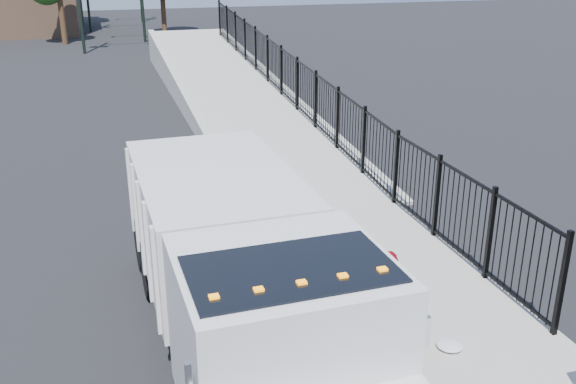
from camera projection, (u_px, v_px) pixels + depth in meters
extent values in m
plane|color=black|center=(309.00, 311.00, 11.35)|extent=(120.00, 120.00, 0.00)
cube|color=#9E998E|center=(465.00, 354.00, 10.06)|extent=(3.55, 12.00, 0.12)
cube|color=#ADAAA3|center=(351.00, 375.00, 9.53)|extent=(0.30, 12.00, 0.16)
cube|color=#9E998E|center=(234.00, 104.00, 26.22)|extent=(3.95, 24.06, 3.19)
cube|color=black|center=(297.00, 101.00, 22.71)|extent=(0.10, 28.00, 1.80)
cube|color=black|center=(237.00, 312.00, 10.25)|extent=(1.25, 7.17, 0.23)
cube|color=silver|center=(284.00, 338.00, 7.73)|extent=(2.53, 2.38, 2.10)
cube|color=black|center=(291.00, 303.00, 7.27)|extent=(2.35, 1.43, 0.89)
cube|color=silver|center=(216.00, 219.00, 11.08)|extent=(2.64, 4.48, 1.78)
cube|color=silver|center=(189.00, 379.00, 6.25)|extent=(0.06, 0.06, 0.37)
cube|color=silver|center=(427.00, 331.00, 7.02)|extent=(0.06, 0.06, 0.37)
cube|color=orange|center=(214.00, 298.00, 6.51)|extent=(0.11, 0.09, 0.06)
cube|color=orange|center=(259.00, 291.00, 6.65)|extent=(0.11, 0.09, 0.06)
cube|color=orange|center=(302.00, 284.00, 6.79)|extent=(0.11, 0.09, 0.06)
cube|color=orange|center=(343.00, 277.00, 6.93)|extent=(0.11, 0.09, 0.06)
cube|color=orange|center=(382.00, 271.00, 7.07)|extent=(0.11, 0.09, 0.06)
cylinder|color=black|center=(152.00, 269.00, 11.71)|extent=(0.36, 1.06, 1.05)
cylinder|color=black|center=(268.00, 252.00, 12.36)|extent=(0.36, 1.06, 1.05)
cylinder|color=black|center=(145.00, 243.00, 12.74)|extent=(0.36, 1.06, 1.05)
cylinder|color=black|center=(252.00, 229.00, 13.38)|extent=(0.36, 1.06, 1.05)
imported|color=#5E030C|center=(387.00, 297.00, 10.03)|extent=(0.47, 0.63, 1.59)
ellipsoid|color=silver|center=(450.00, 345.00, 10.09)|extent=(0.43, 0.43, 0.11)
cylinder|color=#382314|center=(62.00, 19.00, 41.54)|extent=(0.36, 0.36, 3.20)
cylinder|color=#382314|center=(163.00, 11.00, 46.75)|extent=(0.36, 0.36, 3.20)
cylinder|color=#382314|center=(80.00, 3.00, 53.00)|extent=(0.36, 0.36, 3.20)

